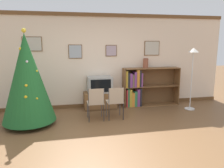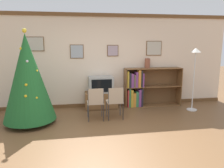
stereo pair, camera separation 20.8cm
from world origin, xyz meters
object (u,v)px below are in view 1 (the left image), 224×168
tv_console (100,100)px  folding_chair_right (115,101)px  christmas_tree (27,78)px  television (100,84)px  folding_chair_left (96,102)px  vase (146,63)px  standing_lamp (193,63)px  bookshelf (141,88)px

tv_console → folding_chair_right: bearing=-75.7°
christmas_tree → television: 2.03m
folding_chair_left → vase: vase is taller
television → vase: bearing=3.8°
vase → television: bearing=-176.2°
christmas_tree → tv_console: bearing=26.5°
folding_chair_left → television: bearing=75.7°
christmas_tree → folding_chair_right: christmas_tree is taller
folding_chair_right → tv_console: bearing=104.3°
standing_lamp → television: bearing=167.3°
television → folding_chair_left: 1.01m
bookshelf → folding_chair_left: bearing=-145.8°
christmas_tree → tv_console: size_ratio=2.40×
television → folding_chair_right: (0.24, -0.95, -0.24)m
tv_console → standing_lamp: (2.52, -0.57, 1.09)m
tv_console → folding_chair_left: bearing=-104.3°
folding_chair_left → folding_chair_right: bearing=0.0°
folding_chair_left → folding_chair_right: 0.49m
tv_console → standing_lamp: size_ratio=0.52×
folding_chair_right → bookshelf: bearing=45.3°
television → folding_chair_left: (-0.24, -0.95, -0.24)m
christmas_tree → folding_chair_left: (1.54, -0.06, -0.62)m
television → bookshelf: size_ratio=0.40×
tv_console → folding_chair_right: size_ratio=1.12×
folding_chair_right → folding_chair_left: bearing=180.0°
christmas_tree → television: bearing=26.5°
folding_chair_right → vase: 1.76m
christmas_tree → folding_chair_right: bearing=-1.8°
christmas_tree → bookshelf: size_ratio=1.28×
christmas_tree → standing_lamp: size_ratio=1.26×
christmas_tree → standing_lamp: christmas_tree is taller
television → folding_chair_left: bearing=-104.3°
folding_chair_left → bookshelf: bookshelf is taller
television → bookshelf: 1.25m
folding_chair_right → vase: bearing=42.2°
christmas_tree → vase: 3.33m
christmas_tree → vase: size_ratio=7.62×
christmas_tree → television: christmas_tree is taller
folding_chair_left → christmas_tree: bearing=177.6°
christmas_tree → folding_chair_left: bearing=-2.4°
tv_console → folding_chair_right: (0.24, -0.95, 0.23)m
folding_chair_right → christmas_tree: bearing=178.2°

